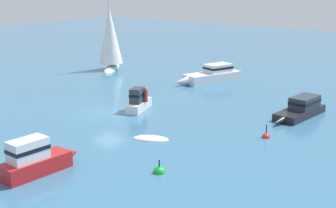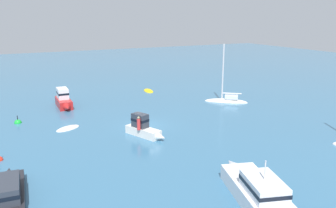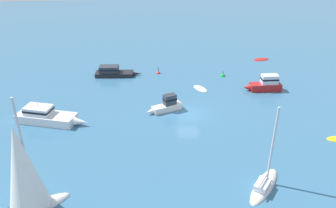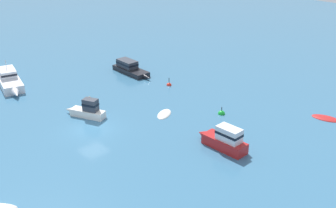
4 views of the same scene
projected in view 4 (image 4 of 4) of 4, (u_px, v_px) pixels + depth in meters
ground_plane at (92, 129)px, 41.76m from camera, size 160.00×160.00×0.00m
powerboat at (224, 139)px, 37.89m from camera, size 1.66×5.25×2.25m
launch at (87, 110)px, 43.94m from camera, size 2.59×4.63×2.05m
launch_1 at (130, 68)px, 56.35m from camera, size 2.42×7.14×1.59m
skiff at (326, 119)px, 43.81m from camera, size 2.02×3.15×0.35m
tender at (164, 114)px, 44.72m from camera, size 2.92×2.33×0.42m
cabin_cruiser at (9, 80)px, 51.85m from camera, size 4.26×8.61×3.06m
channel_buoy at (221, 114)px, 44.82m from camera, size 0.75×0.75×1.17m
mooring_buoy at (169, 85)px, 52.36m from camera, size 0.62×0.62×1.29m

